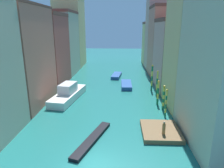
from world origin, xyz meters
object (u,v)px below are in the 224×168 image
object	(u,v)px
waterfront_dock	(160,131)
motorboat_1	(126,85)
vaporetto_white	(68,94)
gondola_black	(92,139)
mooring_pole_3	(157,83)
mooring_pole_4	(152,77)
mooring_pole_2	(158,92)
motorboat_0	(116,76)
mooring_pole_0	(166,103)
person_on_dock	(164,128)
mooring_pole_1	(164,97)

from	to	relation	value
waterfront_dock	motorboat_1	distance (m)	19.64
vaporetto_white	gondola_black	bearing A→B (deg)	-65.49
mooring_pole_3	gondola_black	bearing A→B (deg)	-121.71
mooring_pole_3	vaporetto_white	world-z (taller)	mooring_pole_3
mooring_pole_3	mooring_pole_4	bearing A→B (deg)	98.20
mooring_pole_2	motorboat_1	bearing A→B (deg)	115.90
mooring_pole_2	motorboat_0	size ratio (longest dim) A/B	0.64
vaporetto_white	motorboat_0	bearing A→B (deg)	63.75
mooring_pole_0	mooring_pole_3	xyz separation A→B (m)	(0.28, 9.03, 0.31)
mooring_pole_0	motorboat_1	xyz separation A→B (m)	(-5.09, 14.74, -1.69)
mooring_pole_0	motorboat_1	bearing A→B (deg)	109.04
waterfront_dock	vaporetto_white	distance (m)	17.89
vaporetto_white	motorboat_0	world-z (taller)	vaporetto_white
mooring_pole_0	mooring_pole_3	size ratio (longest dim) A/B	0.87
mooring_pole_4	vaporetto_white	xyz separation A→B (m)	(-15.25, -5.66, -1.67)
mooring_pole_4	motorboat_1	size ratio (longest dim) A/B	0.81
mooring_pole_2	gondola_black	distance (m)	14.76
motorboat_1	gondola_black	bearing A→B (deg)	-101.39
person_on_dock	mooring_pole_0	bearing A→B (deg)	76.50
mooring_pole_4	gondola_black	xyz separation A→B (m)	(-9.21, -18.90, -2.45)
gondola_black	person_on_dock	bearing A→B (deg)	6.40
waterfront_dock	gondola_black	world-z (taller)	waterfront_dock
mooring_pole_1	gondola_black	xyz separation A→B (m)	(-9.62, -9.33, -1.79)
person_on_dock	mooring_pole_1	bearing A→B (deg)	79.28
mooring_pole_2	gondola_black	world-z (taller)	mooring_pole_2
gondola_black	motorboat_0	size ratio (longest dim) A/B	1.28
mooring_pole_3	waterfront_dock	bearing A→B (deg)	-97.36
gondola_black	motorboat_0	bearing A→B (deg)	86.09
mooring_pole_4	gondola_black	bearing A→B (deg)	-115.97
waterfront_dock	gondola_black	distance (m)	8.18
person_on_dock	mooring_pole_2	xyz separation A→B (m)	(1.11, 10.54, 0.81)
motorboat_0	mooring_pole_1	bearing A→B (deg)	-69.43
person_on_dock	mooring_pole_2	distance (m)	10.63
person_on_dock	mooring_pole_1	world-z (taller)	mooring_pole_1
mooring_pole_3	vaporetto_white	size ratio (longest dim) A/B	0.44
mooring_pole_2	gondola_black	size ratio (longest dim) A/B	0.50
motorboat_1	vaporetto_white	bearing A→B (deg)	-141.85
mooring_pole_1	person_on_dock	bearing A→B (deg)	-100.72
vaporetto_white	gondola_black	distance (m)	14.58
person_on_dock	vaporetto_white	size ratio (longest dim) A/B	0.15
waterfront_dock	motorboat_0	bearing A→B (deg)	102.10
mooring_pole_0	person_on_dock	bearing A→B (deg)	-103.50
mooring_pole_0	vaporetto_white	world-z (taller)	mooring_pole_0
waterfront_dock	person_on_dock	bearing A→B (deg)	-84.98
mooring_pole_2	mooring_pole_4	size ratio (longest dim) A/B	0.78
person_on_dock	vaporetto_white	bearing A→B (deg)	138.71
waterfront_dock	motorboat_0	distance (m)	28.14
mooring_pole_2	vaporetto_white	world-z (taller)	mooring_pole_2
motorboat_1	motorboat_0	bearing A→B (deg)	105.57
motorboat_0	mooring_pole_0	bearing A→B (deg)	-72.19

